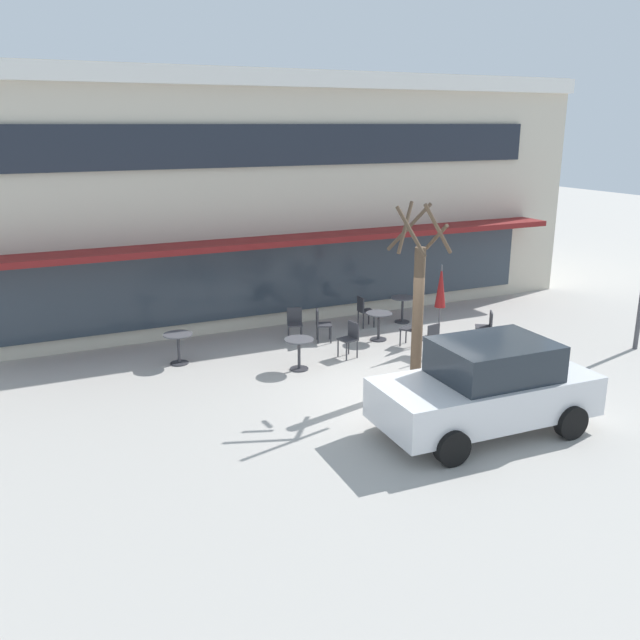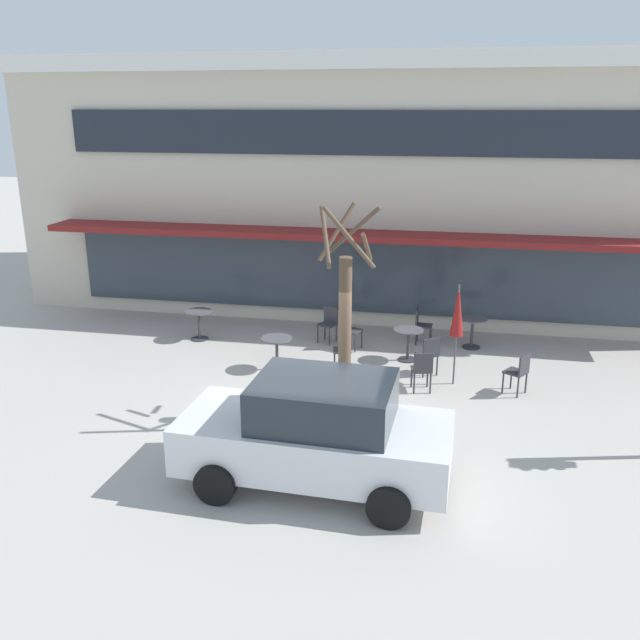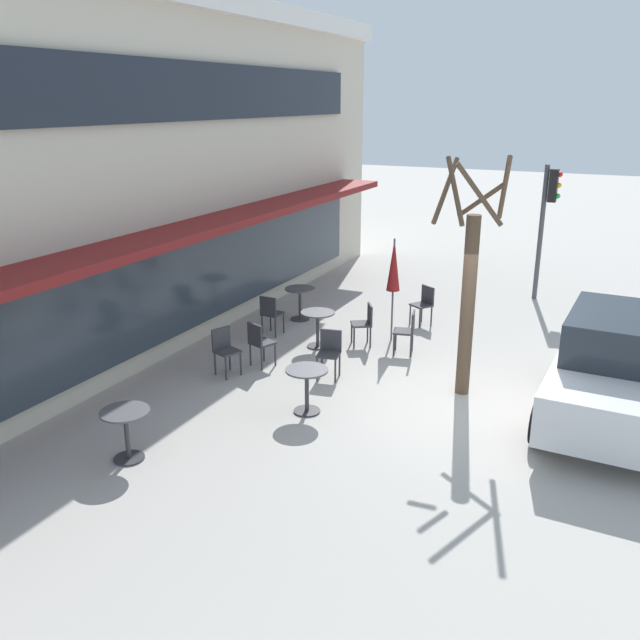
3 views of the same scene
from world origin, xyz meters
TOP-DOWN VIEW (x-y plane):
  - ground_plane at (0.00, 0.00)m, footprint 80.00×80.00m
  - building_facade at (0.00, 9.96)m, footprint 19.76×9.10m
  - cafe_table_near_wall at (-1.38, 2.36)m, footprint 0.70×0.70m
  - cafe_table_streetside at (2.96, 4.70)m, footprint 0.70×0.70m
  - cafe_table_by_tree at (1.48, 3.53)m, footprint 0.70×0.70m
  - cafe_table_mid_patio at (-3.85, 3.98)m, footprint 0.70×0.70m
  - patio_umbrella_green_folded at (2.55, 2.30)m, footprint 0.28×0.28m
  - cafe_chair_0 at (1.99, 2.69)m, footprint 0.55×0.55m
  - cafe_chair_1 at (-0.58, 4.46)m, footprint 0.52×0.52m
  - cafe_chair_2 at (1.71, 4.77)m, footprint 0.42×0.42m
  - cafe_chair_3 at (0.02, 4.07)m, footprint 0.51×0.51m
  - cafe_chair_4 at (0.14, 2.65)m, footprint 0.47×0.47m
  - cafe_chair_5 at (3.85, 1.99)m, footprint 0.55×0.55m
  - cafe_chair_6 at (1.89, 1.73)m, footprint 0.48×0.48m
  - parked_sedan at (0.47, -2.19)m, footprint 4.26×2.14m
  - street_tree at (0.50, 0.26)m, footprint 1.13×1.17m

SIDE VIEW (x-z plane):
  - ground_plane at x=0.00m, z-range 0.00..0.00m
  - cafe_table_near_wall at x=-1.38m, z-range 0.14..0.90m
  - cafe_table_streetside at x=2.96m, z-range 0.14..0.90m
  - cafe_table_by_tree at x=1.48m, z-range 0.14..0.90m
  - cafe_table_mid_patio at x=-3.85m, z-range 0.14..0.90m
  - cafe_chair_0 at x=1.99m, z-range 0.08..0.97m
  - cafe_chair_1 at x=-0.58m, z-range 0.08..0.97m
  - cafe_chair_2 at x=1.71m, z-range 0.08..0.97m
  - cafe_chair_3 at x=0.02m, z-range 0.08..0.97m
  - cafe_chair_4 at x=0.14m, z-range 0.08..0.97m
  - cafe_chair_5 at x=3.85m, z-range 0.08..0.97m
  - cafe_chair_6 at x=1.89m, z-range 0.08..0.97m
  - parked_sedan at x=0.47m, z-range 0.00..1.76m
  - patio_umbrella_green_folded at x=2.55m, z-range 0.53..2.73m
  - street_tree at x=0.50m, z-range -0.15..3.97m
  - building_facade at x=0.00m, z-range 0.00..7.03m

